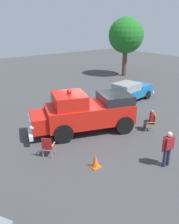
{
  "coord_description": "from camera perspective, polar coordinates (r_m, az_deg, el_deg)",
  "views": [
    {
      "loc": [
        -10.68,
        7.68,
        6.05
      ],
      "look_at": [
        -0.69,
        0.26,
        1.14
      ],
      "focal_mm": 37.59,
      "sensor_mm": 36.0,
      "label": 1
    }
  ],
  "objects": [
    {
      "name": "ground_plane",
      "position": [
        14.48,
        -0.8,
        -3.18
      ],
      "size": [
        60.0,
        60.0,
        0.0
      ],
      "primitive_type": "plane",
      "color": "#424244"
    },
    {
      "name": "vintage_fire_truck",
      "position": [
        13.29,
        -0.96,
        0.11
      ],
      "size": [
        4.03,
        6.33,
        2.59
      ],
      "color": "black",
      "rests_on": "ground"
    },
    {
      "name": "classic_hot_rod",
      "position": [
        19.0,
        9.56,
        5.01
      ],
      "size": [
        2.4,
        4.56,
        1.46
      ],
      "color": "black",
      "rests_on": "ground"
    },
    {
      "name": "lawn_chair_near_truck",
      "position": [
        14.01,
        14.99,
        -2.19
      ],
      "size": [
        0.69,
        0.69,
        1.02
      ],
      "color": "#B7BABF",
      "rests_on": "ground"
    },
    {
      "name": "lawn_chair_by_car",
      "position": [
        17.21,
        -8.55,
        2.78
      ],
      "size": [
        0.57,
        0.58,
        1.02
      ],
      "color": "#B7BABF",
      "rests_on": "ground"
    },
    {
      "name": "lawn_chair_spare",
      "position": [
        11.2,
        -10.15,
        -8.03
      ],
      "size": [
        0.69,
        0.69,
        1.02
      ],
      "color": "#B7BABF",
      "rests_on": "ground"
    },
    {
      "name": "spectator_seated",
      "position": [
        13.94,
        14.5,
        -1.77
      ],
      "size": [
        0.63,
        0.65,
        1.29
      ],
      "color": "#383842",
      "rests_on": "ground"
    },
    {
      "name": "spectator_standing",
      "position": [
        10.73,
        18.54,
        -8.0
      ],
      "size": [
        0.33,
        0.65,
        1.68
      ],
      "color": "#2D334C",
      "rests_on": "ground"
    },
    {
      "name": "oak_tree_right",
      "position": [
        27.3,
        8.87,
        17.85
      ],
      "size": [
        3.83,
        3.83,
        6.37
      ],
      "color": "brown",
      "rests_on": "ground"
    },
    {
      "name": "traffic_cone",
      "position": [
        10.45,
        1.47,
        -11.82
      ],
      "size": [
        0.4,
        0.4,
        0.64
      ],
      "color": "orange",
      "rests_on": "ground"
    }
  ]
}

